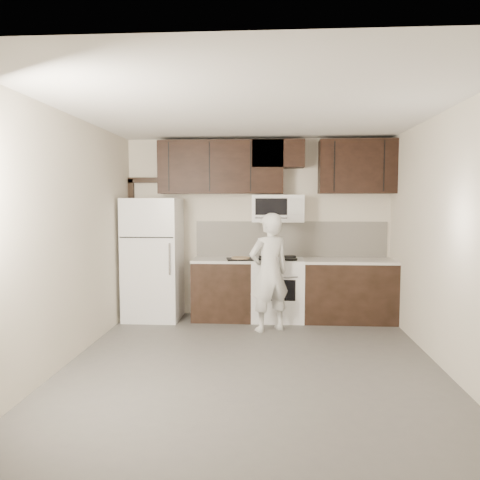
# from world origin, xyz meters

# --- Properties ---
(floor) EXTENTS (4.50, 4.50, 0.00)m
(floor) POSITION_xyz_m (0.00, 0.00, 0.00)
(floor) COLOR #575552
(floor) RESTS_ON ground
(back_wall) EXTENTS (4.00, 0.00, 4.00)m
(back_wall) POSITION_xyz_m (0.00, 2.25, 1.35)
(back_wall) COLOR beige
(back_wall) RESTS_ON ground
(ceiling) EXTENTS (4.50, 4.50, 0.00)m
(ceiling) POSITION_xyz_m (0.00, 0.00, 2.70)
(ceiling) COLOR white
(ceiling) RESTS_ON back_wall
(counter_run) EXTENTS (2.95, 0.64, 0.91)m
(counter_run) POSITION_xyz_m (0.60, 1.94, 0.46)
(counter_run) COLOR black
(counter_run) RESTS_ON floor
(stove) EXTENTS (0.76, 0.66, 0.94)m
(stove) POSITION_xyz_m (0.30, 1.94, 0.46)
(stove) COLOR white
(stove) RESTS_ON floor
(backsplash) EXTENTS (2.90, 0.02, 0.54)m
(backsplash) POSITION_xyz_m (0.50, 2.24, 1.18)
(backsplash) COLOR silver
(backsplash) RESTS_ON counter_run
(upper_cabinets) EXTENTS (3.48, 0.35, 0.78)m
(upper_cabinets) POSITION_xyz_m (0.21, 2.08, 2.28)
(upper_cabinets) COLOR black
(upper_cabinets) RESTS_ON back_wall
(microwave) EXTENTS (0.76, 0.42, 0.40)m
(microwave) POSITION_xyz_m (0.30, 2.06, 1.65)
(microwave) COLOR white
(microwave) RESTS_ON upper_cabinets
(refrigerator) EXTENTS (0.80, 0.76, 1.80)m
(refrigerator) POSITION_xyz_m (-1.55, 1.89, 0.90)
(refrigerator) COLOR white
(refrigerator) RESTS_ON floor
(door_trim) EXTENTS (0.50, 0.08, 2.12)m
(door_trim) POSITION_xyz_m (-1.92, 2.21, 1.25)
(door_trim) COLOR black
(door_trim) RESTS_ON floor
(saucepan) EXTENTS (0.31, 0.18, 0.17)m
(saucepan) POSITION_xyz_m (0.12, 2.09, 0.98)
(saucepan) COLOR silver
(saucepan) RESTS_ON stove
(baking_tray) EXTENTS (0.44, 0.35, 0.02)m
(baking_tray) POSITION_xyz_m (-0.24, 1.79, 0.92)
(baking_tray) COLOR black
(baking_tray) RESTS_ON counter_run
(pizza) EXTENTS (0.30, 0.30, 0.02)m
(pizza) POSITION_xyz_m (-0.24, 1.79, 0.94)
(pizza) COLOR #C8B486
(pizza) RESTS_ON baking_tray
(person) EXTENTS (0.70, 0.61, 1.60)m
(person) POSITION_xyz_m (0.18, 1.34, 0.80)
(person) COLOR white
(person) RESTS_ON floor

